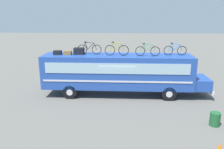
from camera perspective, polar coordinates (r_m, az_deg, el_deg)
ground_plane at (r=16.89m, az=1.29°, el=-5.13°), size 120.00×120.00×0.00m
bus at (r=16.35m, az=2.04°, el=0.76°), size 12.12×2.38×3.02m
luggage_bag_1 at (r=16.73m, az=-13.79°, el=5.48°), size 0.56×0.41×0.30m
luggage_bag_2 at (r=16.51m, az=-11.25°, el=5.49°), size 0.50×0.35×0.30m
luggage_bag_3 at (r=16.58m, az=-8.45°, el=5.97°), size 0.72×0.54×0.47m
rooftop_bicycle_1 at (r=16.43m, az=-5.82°, el=6.51°), size 1.76×0.44×0.94m
rooftop_bicycle_2 at (r=15.89m, az=1.21°, el=6.35°), size 1.72×0.44×0.98m
rooftop_bicycle_3 at (r=15.88m, az=9.11°, el=6.05°), size 1.73×0.44×0.90m
rooftop_bicycle_4 at (r=16.63m, az=15.86°, el=6.05°), size 1.63×0.44×0.89m
trash_bin at (r=13.43m, az=24.89°, el=-10.33°), size 0.54×0.54×0.75m
traffic_cone at (r=11.03m, az=25.86°, el=-16.76°), size 0.36×0.36×0.54m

